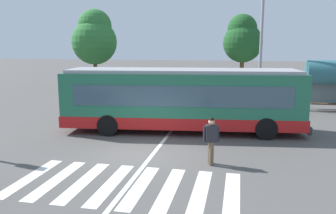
% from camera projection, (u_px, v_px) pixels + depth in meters
% --- Properties ---
extents(ground_plane, '(160.00, 160.00, 0.00)m').
position_uv_depth(ground_plane, '(141.00, 155.00, 13.54)').
color(ground_plane, '#514F4C').
extents(city_transit_bus, '(11.77, 3.85, 3.06)m').
position_uv_depth(city_transit_bus, '(182.00, 100.00, 16.88)').
color(city_transit_bus, black).
rests_on(city_transit_bus, ground_plane).
extents(pedestrian_crossing_street, '(0.56, 0.37, 1.72)m').
position_uv_depth(pedestrian_crossing_street, '(211.00, 138.00, 12.26)').
color(pedestrian_crossing_street, brown).
rests_on(pedestrian_crossing_street, ground_plane).
extents(parked_car_black, '(2.20, 4.64, 1.35)m').
position_uv_depth(parked_car_black, '(122.00, 86.00, 29.03)').
color(parked_car_black, black).
rests_on(parked_car_black, ground_plane).
extents(parked_car_silver, '(2.31, 4.67, 1.35)m').
position_uv_depth(parked_car_silver, '(151.00, 88.00, 27.87)').
color(parked_car_silver, black).
rests_on(parked_car_silver, ground_plane).
extents(parked_car_charcoal, '(2.35, 4.69, 1.35)m').
position_uv_depth(parked_car_charcoal, '(185.00, 88.00, 27.95)').
color(parked_car_charcoal, black).
rests_on(parked_car_charcoal, ground_plane).
extents(parked_car_champagne, '(2.04, 4.58, 1.35)m').
position_uv_depth(parked_car_champagne, '(218.00, 90.00, 26.77)').
color(parked_car_champagne, black).
rests_on(parked_car_champagne, ground_plane).
extents(parked_car_white, '(2.04, 4.58, 1.35)m').
position_uv_depth(parked_car_white, '(254.00, 90.00, 26.74)').
color(parked_car_white, black).
rests_on(parked_car_white, ground_plane).
extents(twin_arm_street_lamp, '(4.25, 0.32, 8.68)m').
position_uv_depth(twin_arm_street_lamp, '(262.00, 27.00, 22.65)').
color(twin_arm_street_lamp, '#939399').
rests_on(twin_arm_street_lamp, ground_plane).
extents(background_tree_left, '(4.20, 4.20, 7.48)m').
position_uv_depth(background_tree_left, '(95.00, 37.00, 32.48)').
color(background_tree_left, brown).
rests_on(background_tree_left, ground_plane).
extents(background_tree_right, '(3.43, 3.43, 6.84)m').
position_uv_depth(background_tree_right, '(243.00, 39.00, 30.30)').
color(background_tree_right, brown).
rests_on(background_tree_right, ground_plane).
extents(crosswalk_painted_stripes, '(6.87, 3.32, 0.01)m').
position_uv_depth(crosswalk_painted_stripes, '(125.00, 185.00, 10.59)').
color(crosswalk_painted_stripes, silver).
rests_on(crosswalk_painted_stripes, ground_plane).
extents(lane_center_line, '(0.16, 24.00, 0.01)m').
position_uv_depth(lane_center_line, '(163.00, 141.00, 15.38)').
color(lane_center_line, silver).
rests_on(lane_center_line, ground_plane).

